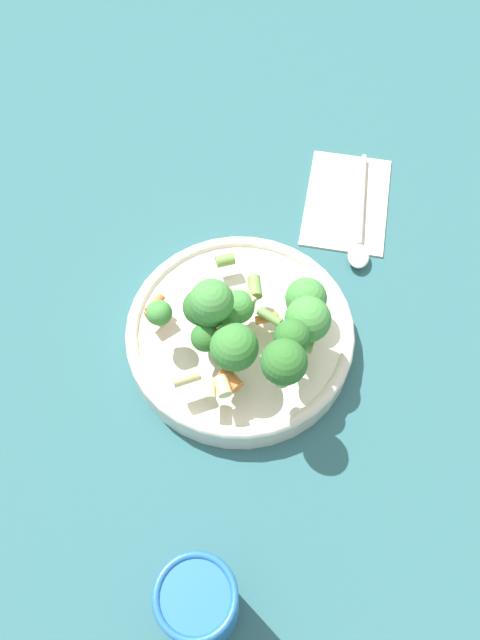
{
  "coord_description": "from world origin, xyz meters",
  "views": [
    {
      "loc": [
        0.29,
        -0.15,
        0.63
      ],
      "look_at": [
        0.0,
        0.0,
        0.05
      ],
      "focal_mm": 35.0,
      "sensor_mm": 36.0,
      "label": 1
    }
  ],
  "objects": [
    {
      "name": "bowl",
      "position": [
        0.0,
        0.0,
        0.02
      ],
      "size": [
        0.25,
        0.25,
        0.04
      ],
      "color": "silver",
      "rests_on": "ground_plane"
    },
    {
      "name": "spoon",
      "position": [
        -0.07,
        0.2,
        0.01
      ],
      "size": [
        0.16,
        0.12,
        0.01
      ],
      "rotation": [
        0.0,
        0.0,
        11.96
      ],
      "color": "silver",
      "rests_on": "napkin"
    },
    {
      "name": "napkin",
      "position": [
        -0.12,
        0.22,
        0.0
      ],
      "size": [
        0.19,
        0.18,
        0.01
      ],
      "color": "beige",
      "rests_on": "ground_plane"
    },
    {
      "name": "cup",
      "position": [
        0.23,
        -0.15,
        0.06
      ],
      "size": [
        0.07,
        0.07,
        0.12
      ],
      "color": "#2366B2",
      "rests_on": "ground_plane"
    },
    {
      "name": "ground_plane",
      "position": [
        0.0,
        0.0,
        0.0
      ],
      "size": [
        3.0,
        3.0,
        0.0
      ],
      "primitive_type": "plane",
      "color": "#2D6066"
    },
    {
      "name": "pasta_salad",
      "position": [
        0.03,
        -0.0,
        0.09
      ],
      "size": [
        0.19,
        0.19,
        0.1
      ],
      "color": "#8CB766",
      "rests_on": "bowl"
    }
  ]
}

